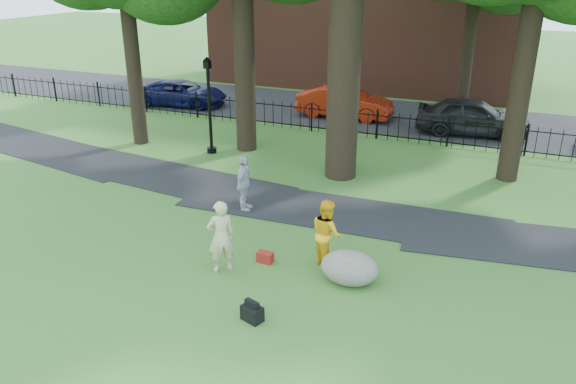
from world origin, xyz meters
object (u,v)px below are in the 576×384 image
at_px(man, 327,233).
at_px(lamppost, 209,107).
at_px(red_sedan, 345,102).
at_px(woman, 221,237).
at_px(boulder, 349,266).

relative_size(man, lamppost, 0.46).
relative_size(man, red_sedan, 0.38).
relative_size(woman, red_sedan, 0.40).
bearing_deg(lamppost, woman, -55.85).
bearing_deg(boulder, lamppost, 137.80).
distance_m(woman, man, 2.60).
xyz_separation_m(woman, boulder, (3.04, 0.75, -0.52)).
height_order(man, red_sedan, man).
bearing_deg(man, woman, 73.85).
relative_size(lamppost, red_sedan, 0.82).
distance_m(man, boulder, 1.05).
height_order(woman, lamppost, lamppost).
bearing_deg(boulder, woman, -166.17).
relative_size(boulder, lamppost, 0.37).
relative_size(boulder, red_sedan, 0.30).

